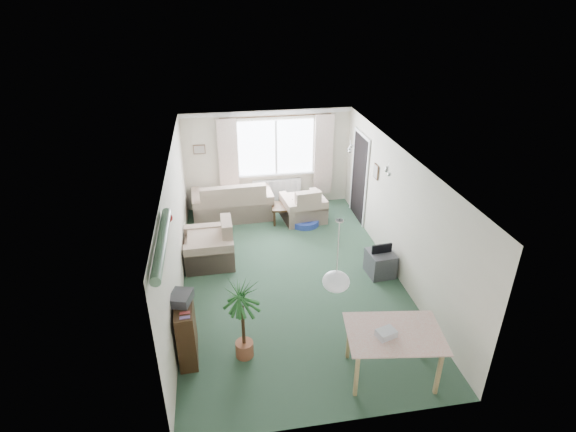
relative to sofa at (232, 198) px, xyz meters
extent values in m
plane|color=#2A4633|center=(0.93, -2.75, -0.46)|extent=(6.50, 6.50, 0.00)
cube|color=white|center=(1.13, 0.48, 1.04)|extent=(1.80, 0.03, 1.30)
cube|color=black|center=(1.13, 0.40, 1.81)|extent=(2.60, 0.03, 0.03)
cube|color=beige|center=(-0.02, 0.38, 0.81)|extent=(0.45, 0.08, 2.00)
cube|color=beige|center=(2.28, 0.38, 0.81)|extent=(0.45, 0.08, 2.00)
cube|color=white|center=(1.13, 0.44, -0.06)|extent=(1.20, 0.10, 0.55)
cube|color=black|center=(2.91, -0.55, 0.54)|extent=(0.03, 0.95, 2.00)
sphere|color=white|center=(1.13, -5.05, 1.02)|extent=(0.36, 0.36, 0.36)
cylinder|color=#196626|center=(-0.99, -5.05, 1.82)|extent=(1.60, 1.60, 0.12)
sphere|color=silver|center=(2.23, -1.85, 1.76)|extent=(0.20, 0.20, 0.20)
sphere|color=silver|center=(2.53, -3.05, 1.76)|extent=(0.20, 0.20, 0.20)
cube|color=brown|center=(-0.67, 0.48, 1.09)|extent=(0.28, 0.03, 0.22)
cube|color=brown|center=(2.91, -1.55, 1.09)|extent=(0.03, 0.24, 0.30)
cube|color=beige|center=(0.00, 0.00, 0.00)|extent=(1.90, 1.07, 0.93)
cube|color=beige|center=(1.63, -0.42, -0.04)|extent=(1.04, 1.00, 0.84)
cube|color=#B6AB8A|center=(-0.57, -1.93, -0.02)|extent=(0.96, 1.02, 0.89)
cube|color=black|center=(1.34, -0.51, -0.26)|extent=(0.96, 0.60, 0.41)
cube|color=#4C3327|center=(1.31, -0.52, 0.03)|extent=(0.12, 0.06, 0.16)
cube|color=black|center=(-0.91, -4.49, 0.01)|extent=(0.28, 0.78, 0.94)
cube|color=#36353A|center=(-0.94, -4.43, 0.55)|extent=(0.37, 0.42, 0.14)
cylinder|color=#226327|center=(-0.10, -4.64, 0.20)|extent=(0.70, 0.70, 1.33)
cube|color=#9F8E56|center=(1.90, -5.35, -0.09)|extent=(1.29, 0.95, 0.74)
cube|color=silver|center=(1.75, -5.40, 0.34)|extent=(0.29, 0.25, 0.12)
cube|color=#3F3E44|center=(2.63, -2.92, -0.23)|extent=(0.51, 0.55, 0.47)
cylinder|color=navy|center=(1.61, -0.70, -0.40)|extent=(0.87, 0.87, 0.13)
camera|label=1|loc=(-0.29, -9.71, 4.45)|focal=28.00mm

